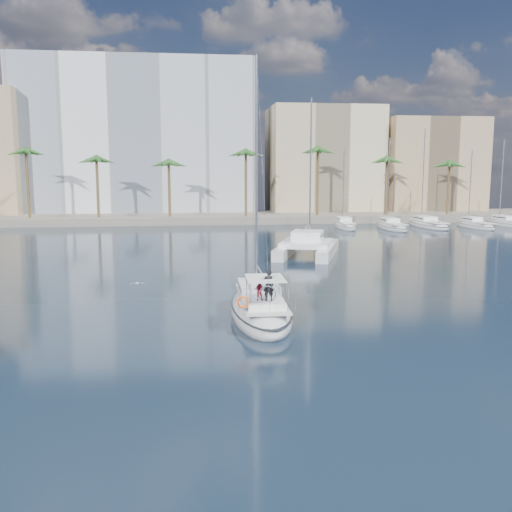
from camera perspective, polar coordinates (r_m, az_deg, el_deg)
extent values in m
plane|color=black|center=(36.78, -1.38, -5.05)|extent=(160.00, 160.00, 0.00)
cube|color=gray|center=(96.97, -4.88, 3.83)|extent=(120.00, 14.00, 1.20)
cube|color=white|center=(109.04, -11.65, 11.26)|extent=(42.00, 16.00, 28.00)
cube|color=beige|center=(108.60, 6.71, 9.28)|extent=(20.00, 14.00, 20.00)
cube|color=tan|center=(113.10, 16.95, 8.43)|extent=(18.00, 12.00, 18.00)
cylinder|color=brown|center=(92.70, -4.82, 6.49)|extent=(0.44, 0.44, 10.50)
sphere|color=#285920|center=(92.65, -4.87, 9.73)|extent=(3.60, 3.60, 3.60)
cylinder|color=brown|center=(99.91, 15.18, 6.37)|extent=(0.44, 0.44, 10.50)
sphere|color=#285920|center=(99.87, 15.30, 9.38)|extent=(3.60, 3.60, 3.60)
ellipsoid|color=silver|center=(34.16, 0.44, -5.54)|extent=(3.69, 10.95, 2.26)
ellipsoid|color=black|center=(34.09, 0.44, -5.02)|extent=(3.72, 11.05, 0.18)
cube|color=silver|center=(33.76, 0.48, -4.22)|extent=(2.63, 8.21, 0.12)
cube|color=white|center=(34.90, 0.26, -3.19)|extent=(2.40, 3.60, 0.60)
cube|color=black|center=(34.90, 0.26, -3.15)|extent=(2.41, 3.19, 0.14)
cylinder|color=#B7BABF|center=(35.41, 0.06, 8.12)|extent=(0.15, 0.15, 14.26)
cylinder|color=#B7BABF|center=(33.76, 0.43, -1.52)|extent=(0.20, 4.39, 0.11)
cube|color=white|center=(31.68, 0.89, -4.63)|extent=(2.12, 2.76, 0.36)
cube|color=white|center=(31.30, 0.92, -2.23)|extent=(2.12, 2.76, 0.04)
torus|color=silver|center=(30.52, 1.12, -3.86)|extent=(0.96, 0.08, 0.96)
torus|color=#EE520C|center=(30.06, -1.31, -4.64)|extent=(0.63, 0.21, 0.64)
imported|color=black|center=(31.03, 1.24, -2.94)|extent=(0.70, 0.54, 1.73)
imported|color=#AE1A33|center=(31.28, 0.31, -3.41)|extent=(0.66, 0.58, 1.12)
cube|color=silver|center=(58.97, 3.13, 0.69)|extent=(4.80, 10.56, 1.10)
cube|color=silver|center=(58.41, 7.19, 0.56)|extent=(4.80, 10.56, 1.10)
cube|color=white|center=(58.03, 5.09, 1.28)|extent=(6.53, 7.22, 0.50)
cube|color=white|center=(58.47, 5.17, 2.03)|extent=(3.90, 4.06, 1.00)
cube|color=black|center=(58.47, 5.17, 2.08)|extent=(3.77, 3.66, 0.18)
cylinder|color=#B7BABF|center=(59.69, 5.48, 8.61)|extent=(0.18, 0.18, 14.40)
ellipsoid|color=silver|center=(40.23, -11.79, -2.72)|extent=(0.21, 0.40, 0.19)
sphere|color=silver|center=(40.41, -11.77, -2.64)|extent=(0.11, 0.11, 0.11)
cube|color=gray|center=(40.25, -12.20, -2.68)|extent=(0.46, 0.17, 0.11)
cube|color=gray|center=(40.20, -11.38, -2.67)|extent=(0.46, 0.17, 0.11)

